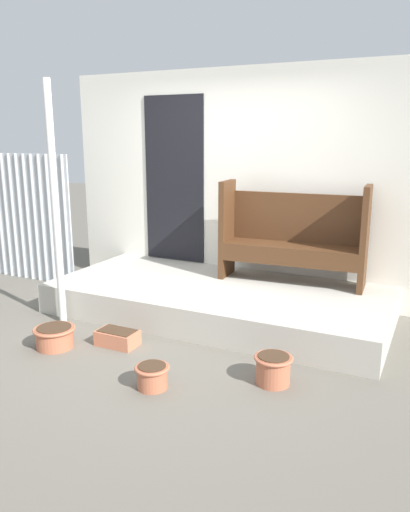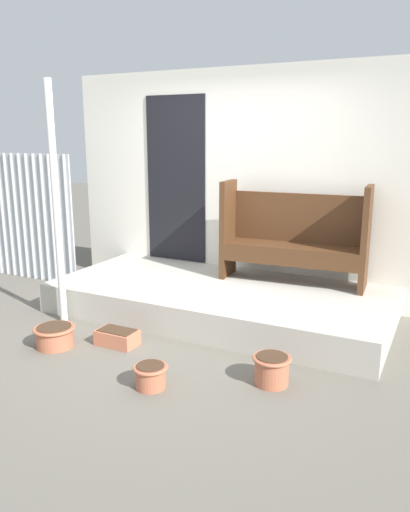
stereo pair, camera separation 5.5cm
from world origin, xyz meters
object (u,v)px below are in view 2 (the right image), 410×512
support_post (56,206)px  bench (294,233)px  flower_pot_middle (151,375)px  planter_box_rect (117,337)px  flower_pot_left (55,335)px  flower_pot_right (272,368)px

support_post → bench: (1.96, 1.42, -0.34)m
support_post → flower_pot_middle: bearing=-26.5°
support_post → planter_box_rect: (0.84, -0.24, -1.11)m
support_post → flower_pot_left: support_post is taller
planter_box_rect → flower_pot_middle: bearing=-37.3°
flower_pot_middle → bench: bearing=79.3°
bench → planter_box_rect: (-1.12, -1.66, -0.77)m
bench → flower_pot_left: (-1.60, -1.94, -0.73)m
flower_pot_left → bench: bearing=50.6°
flower_pot_left → planter_box_rect: 0.56m
flower_pot_middle → planter_box_rect: (-0.70, 0.53, -0.03)m
bench → flower_pot_middle: bearing=-104.5°
support_post → flower_pot_middle: 2.04m
planter_box_rect → bench: bearing=56.0°
flower_pot_left → flower_pot_middle: size_ratio=1.40×
bench → flower_pot_right: (0.38, -1.73, -0.71)m
support_post → flower_pot_middle: support_post is taller
flower_pot_left → flower_pot_right: bearing=6.2°
flower_pot_right → flower_pot_middle: bearing=-149.7°
support_post → planter_box_rect: support_post is taller
flower_pot_right → planter_box_rect: 1.50m
flower_pot_middle → flower_pot_right: 0.92m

